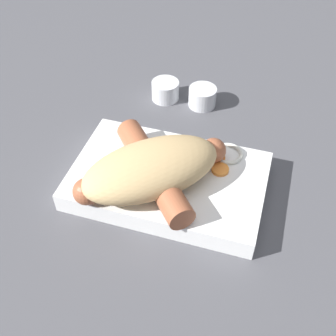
{
  "coord_description": "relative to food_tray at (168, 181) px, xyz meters",
  "views": [
    {
      "loc": [
        -0.11,
        0.35,
        0.42
      ],
      "look_at": [
        0.0,
        0.0,
        0.04
      ],
      "focal_mm": 45.0,
      "sensor_mm": 36.0,
      "label": 1
    }
  ],
  "objects": [
    {
      "name": "ground_plane",
      "position": [
        0.0,
        0.0,
        -0.01
      ],
      "size": [
        3.0,
        3.0,
        0.0
      ],
      "primitive_type": "plane",
      "color": "#4C4C51"
    },
    {
      "name": "food_tray",
      "position": [
        0.0,
        0.0,
        0.0
      ],
      "size": [
        0.25,
        0.15,
        0.03
      ],
      "color": "white",
      "rests_on": "ground_plane"
    },
    {
      "name": "bread_roll",
      "position": [
        0.01,
        0.02,
        0.04
      ],
      "size": [
        0.19,
        0.18,
        0.05
      ],
      "color": "tan",
      "rests_on": "food_tray"
    },
    {
      "name": "sausage",
      "position": [
        0.02,
        0.01,
        0.03
      ],
      "size": [
        0.16,
        0.15,
        0.03
      ],
      "color": "#9E5638",
      "rests_on": "food_tray"
    },
    {
      "name": "pickled_veggies",
      "position": [
        -0.06,
        -0.05,
        0.02
      ],
      "size": [
        0.06,
        0.06,
        0.01
      ],
      "color": "orange",
      "rests_on": "food_tray"
    },
    {
      "name": "condiment_cup_near",
      "position": [
        0.0,
        -0.19,
        -0.0
      ],
      "size": [
        0.04,
        0.04,
        0.03
      ],
      "color": "silver",
      "rests_on": "ground_plane"
    },
    {
      "name": "condiment_cup_far",
      "position": [
        0.06,
        -0.19,
        -0.0
      ],
      "size": [
        0.04,
        0.04,
        0.03
      ],
      "color": "silver",
      "rests_on": "ground_plane"
    }
  ]
}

